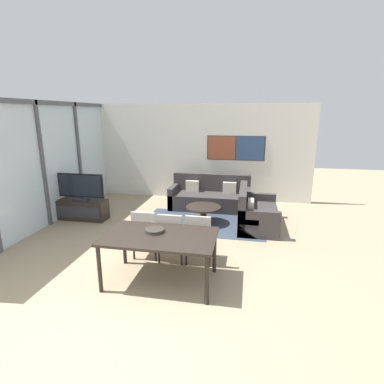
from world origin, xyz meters
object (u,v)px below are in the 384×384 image
coffee_table (203,211)px  television (80,187)px  sofa_side (254,214)px  dining_chair_centre (172,234)px  tv_console (82,209)px  dining_table (160,240)px  dining_chair_left (146,231)px  fruit_bowl (155,230)px  dining_chair_right (199,236)px  sofa_main (210,198)px

coffee_table → television: bearing=-174.5°
sofa_side → dining_chair_centre: (-1.43, -1.98, 0.21)m
tv_console → dining_table: dining_table is taller
dining_chair_left → fruit_bowl: size_ratio=3.04×
dining_table → dining_chair_right: 0.87m
dining_chair_centre → dining_chair_right: size_ratio=1.00×
coffee_table → dining_chair_centre: bearing=-97.4°
sofa_side → coffee_table: size_ratio=1.89×
tv_console → fruit_bowl: fruit_bowl is taller
dining_chair_right → fruit_bowl: (-0.59, -0.60, 0.30)m
tv_console → sofa_side: size_ratio=0.79×
television → sofa_main: bearing=26.8°
coffee_table → dining_chair_centre: 2.00m
tv_console → sofa_side: sofa_side is taller
television → coffee_table: (2.95, 0.29, -0.51)m
sofa_side → fruit_bowl: bearing=148.9°
dining_chair_left → fruit_bowl: dining_chair_left is taller
coffee_table → dining_chair_left: bearing=-110.9°
dining_table → sofa_side: bearing=61.8°
coffee_table → tv_console: bearing=-174.4°
television → sofa_main: (2.95, 1.49, -0.53)m
tv_console → coffee_table: 2.97m
fruit_bowl → dining_chair_right: bearing=45.3°
sofa_main → dining_chair_right: size_ratio=2.40×
sofa_side → dining_table: sofa_side is taller
television → sofa_side: television is taller
sofa_side → dining_chair_left: bearing=135.4°
television → dining_chair_left: television is taller
television → dining_chair_right: television is taller
sofa_side → dining_chair_centre: sofa_side is taller
sofa_main → fruit_bowl: 3.80m
sofa_side → fruit_bowl: (-1.54, -2.56, 0.51)m
fruit_bowl → dining_chair_left: bearing=120.4°
coffee_table → dining_chair_right: 1.97m
sofa_side → tv_console: bearing=94.2°
tv_console → television: television is taller
fruit_bowl → coffee_table: bearing=81.7°
dining_table → dining_chair_centre: 0.70m
television → sofa_main: 3.35m
dining_chair_right → fruit_bowl: bearing=-134.7°
dining_table → coffee_table: bearing=84.5°
sofa_side → dining_chair_right: (-0.95, -1.96, 0.21)m
television → sofa_main: television is taller
dining_chair_centre → dining_chair_left: bearing=174.0°
coffee_table → dining_chair_centre: size_ratio=0.92×
television → dining_chair_right: 3.60m
dining_chair_left → dining_chair_right: (0.96, -0.02, 0.00)m
sofa_side → dining_chair_right: size_ratio=1.73×
television → dining_chair_left: (2.22, -1.63, -0.31)m
tv_console → television: (-0.00, 0.00, 0.57)m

